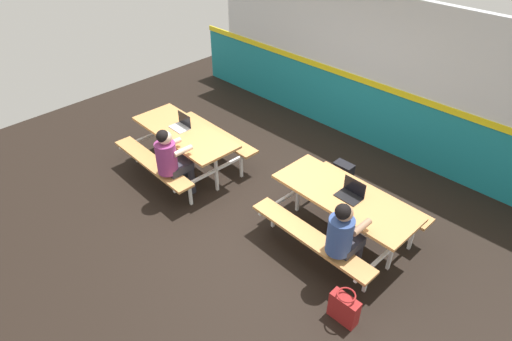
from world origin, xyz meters
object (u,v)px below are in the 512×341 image
(student_nearer, at_px, (171,158))
(student_further, at_px, (344,235))
(backpack_dark, at_px, (343,175))
(laptop_silver, at_px, (181,125))
(tote_bag_bright, at_px, (344,308))
(picnic_table_right, at_px, (343,205))
(laptop_dark, at_px, (351,193))
(picnic_table_left, at_px, (185,140))

(student_nearer, height_order, student_further, same)
(backpack_dark, bearing_deg, laptop_silver, -148.33)
(backpack_dark, bearing_deg, tote_bag_bright, -54.28)
(picnic_table_right, height_order, tote_bag_bright, picnic_table_right)
(laptop_silver, height_order, laptop_dark, same)
(laptop_dark, distance_m, tote_bag_bright, 1.44)
(picnic_table_right, height_order, backpack_dark, picnic_table_right)
(student_nearer, xyz_separation_m, laptop_dark, (2.37, 1.06, 0.08))
(student_nearer, distance_m, tote_bag_bright, 3.16)
(student_further, relative_size, tote_bag_bright, 2.81)
(picnic_table_left, bearing_deg, student_further, -2.13)
(laptop_silver, distance_m, laptop_dark, 2.96)
(student_further, distance_m, backpack_dark, 1.91)
(laptop_silver, bearing_deg, backpack_dark, 31.67)
(picnic_table_right, distance_m, laptop_silver, 2.91)
(student_nearer, relative_size, laptop_dark, 3.68)
(picnic_table_left, relative_size, laptop_silver, 5.91)
(student_further, xyz_separation_m, backpack_dark, (-1.03, 1.53, -0.49))
(picnic_table_left, height_order, laptop_dark, laptop_dark)
(laptop_dark, xyz_separation_m, tote_bag_bright, (0.74, -1.08, -0.59))
(picnic_table_right, relative_size, tote_bag_bright, 4.50)
(student_nearer, relative_size, backpack_dark, 2.74)
(laptop_silver, bearing_deg, picnic_table_left, -19.81)
(laptop_silver, relative_size, tote_bag_bright, 0.76)
(picnic_table_left, bearing_deg, student_nearer, -52.58)
(picnic_table_right, height_order, laptop_dark, laptop_dark)
(picnic_table_right, bearing_deg, laptop_silver, -171.82)
(picnic_table_right, bearing_deg, tote_bag_bright, -52.50)
(picnic_table_left, height_order, student_nearer, student_nearer)
(tote_bag_bright, bearing_deg, backpack_dark, 125.72)
(picnic_table_left, relative_size, tote_bag_bright, 4.50)
(laptop_silver, xyz_separation_m, backpack_dark, (2.23, 1.37, -0.57))
(picnic_table_left, xyz_separation_m, laptop_dark, (2.81, 0.49, 0.21))
(picnic_table_right, xyz_separation_m, student_nearer, (-2.32, -1.03, 0.13))
(student_further, height_order, laptop_silver, student_further)
(picnic_table_right, bearing_deg, laptop_dark, 32.66)
(student_further, distance_m, tote_bag_bright, 0.81)
(picnic_table_left, distance_m, picnic_table_right, 2.79)
(picnic_table_right, xyz_separation_m, tote_bag_bright, (0.80, -1.04, -0.38))
(student_further, bearing_deg, backpack_dark, 123.84)
(picnic_table_left, distance_m, tote_bag_bright, 3.62)
(picnic_table_right, relative_size, student_nearer, 1.60)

